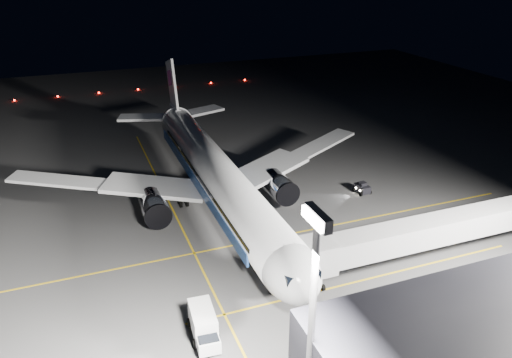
{
  "coord_description": "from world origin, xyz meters",
  "views": [
    {
      "loc": [
        60.36,
        -17.3,
        32.99
      ],
      "look_at": [
        4.74,
        4.01,
        6.0
      ],
      "focal_mm": 35.0,
      "sensor_mm": 36.0,
      "label": 1
    }
  ],
  "objects": [
    {
      "name": "guide_line_cross",
      "position": [
        0.0,
        -6.0,
        0.01
      ],
      "size": [
        70.0,
        0.25,
        0.01
      ],
      "primitive_type": "cube",
      "color": "gold",
      "rests_on": "ground"
    },
    {
      "name": "safety_cone_a",
      "position": [
        4.72,
        5.17,
        0.28
      ],
      "size": [
        0.38,
        0.38,
        0.57
      ],
      "primitive_type": "cone",
      "color": "#FF660A",
      "rests_on": "ground"
    },
    {
      "name": "safety_cone_c",
      "position": [
        -7.93,
        14.0,
        0.28
      ],
      "size": [
        0.38,
        0.38,
        0.56
      ],
      "primitive_type": "cone",
      "color": "#FF660A",
      "rests_on": "ground"
    },
    {
      "name": "ground",
      "position": [
        0.0,
        0.0,
        0.0
      ],
      "size": [
        200.0,
        200.0,
        0.0
      ],
      "primitive_type": "plane",
      "color": "#4C4C4F",
      "rests_on": "ground"
    },
    {
      "name": "jet_bridge",
      "position": [
        22.0,
        18.06,
        4.58
      ],
      "size": [
        3.6,
        34.4,
        6.3
      ],
      "color": "#B2B2B7",
      "rests_on": "ground"
    },
    {
      "name": "taxiway_lights",
      "position": [
        -72.0,
        0.0,
        0.22
      ],
      "size": [
        0.44,
        60.44,
        0.44
      ],
      "color": "#FF140A",
      "rests_on": "ground"
    },
    {
      "name": "guide_line_main",
      "position": [
        10.0,
        0.0,
        0.01
      ],
      "size": [
        0.25,
        80.0,
        0.01
      ],
      "primitive_type": "cube",
      "color": "gold",
      "rests_on": "ground"
    },
    {
      "name": "baggage_tug",
      "position": [
        2.81,
        21.89,
        0.8
      ],
      "size": [
        2.52,
        2.08,
        1.74
      ],
      "rotation": [
        0.0,
        0.0,
        0.07
      ],
      "color": "black",
      "rests_on": "ground"
    },
    {
      "name": "airliner",
      "position": [
        -1.08,
        0.0,
        5.16
      ],
      "size": [
        61.48,
        54.22,
        16.64
      ],
      "color": "silver",
      "rests_on": "ground"
    },
    {
      "name": "guide_line_side",
      "position": [
        22.0,
        10.0,
        0.01
      ],
      "size": [
        0.25,
        40.0,
        0.01
      ],
      "primitive_type": "cube",
      "color": "gold",
      "rests_on": "ground"
    },
    {
      "name": "safety_cone_b",
      "position": [
        6.0,
        4.44,
        0.33
      ],
      "size": [
        0.45,
        0.45,
        0.67
      ],
      "primitive_type": "cone",
      "color": "#FF660A",
      "rests_on": "ground"
    },
    {
      "name": "service_truck",
      "position": [
        24.48,
        -8.74,
        1.51
      ],
      "size": [
        5.68,
        2.78,
        2.82
      ],
      "rotation": [
        0.0,
        0.0,
        -0.08
      ],
      "color": "silver",
      "rests_on": "ground"
    },
    {
      "name": "floodlight_mast_south",
      "position": [
        40.0,
        -6.01,
        12.37
      ],
      "size": [
        2.4,
        0.67,
        20.7
      ],
      "color": "#59595E",
      "rests_on": "ground"
    }
  ]
}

